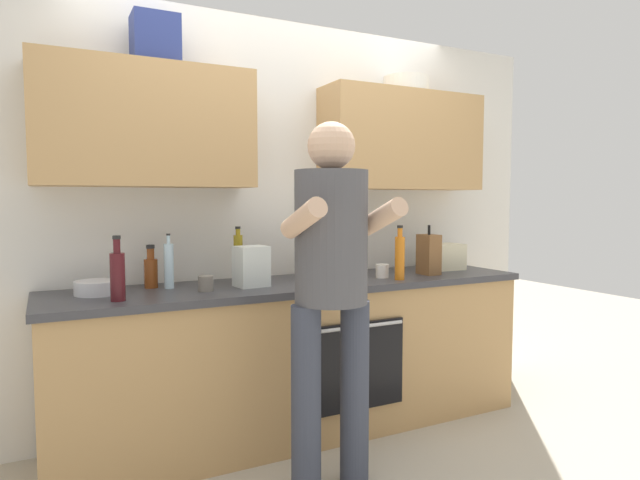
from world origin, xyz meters
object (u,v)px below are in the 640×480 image
at_px(cup_coffee, 382,271).
at_px(knife_block, 429,254).
at_px(bottle_juice, 400,256).
at_px(cup_stoneware, 206,284).
at_px(bottle_oil, 238,257).
at_px(person_standing, 332,275).
at_px(grocery_bag_bread, 339,262).
at_px(grocery_bag_rice, 443,257).
at_px(bottle_syrup, 309,262).
at_px(grocery_bag_produce, 251,266).
at_px(mixing_bowl, 97,288).
at_px(bottle_wine, 118,274).
at_px(bottle_water, 169,265).
at_px(bottle_vinegar, 151,270).

relative_size(cup_coffee, knife_block, 0.26).
xyz_separation_m(bottle_juice, cup_stoneware, (-1.15, 0.13, -0.10)).
bearing_deg(bottle_oil, bottle_juice, -23.13).
bearing_deg(person_standing, bottle_juice, 33.01).
relative_size(grocery_bag_bread, grocery_bag_rice, 1.00).
height_order(person_standing, knife_block, person_standing).
bearing_deg(bottle_syrup, bottle_juice, -23.50).
bearing_deg(bottle_oil, grocery_bag_bread, -7.96).
height_order(grocery_bag_produce, grocery_bag_bread, grocery_bag_produce).
bearing_deg(mixing_bowl, grocery_bag_rice, -0.52).
distance_m(bottle_wine, bottle_syrup, 1.11).
relative_size(bottle_syrup, grocery_bag_bread, 1.11).
xyz_separation_m(cup_coffee, mixing_bowl, (-1.62, 0.16, -0.01)).
bearing_deg(person_standing, cup_coffee, 41.15).
xyz_separation_m(mixing_bowl, grocery_bag_produce, (0.79, -0.11, 0.08)).
relative_size(cup_stoneware, grocery_bag_produce, 0.36).
bearing_deg(cup_coffee, bottle_syrup, 167.88).
height_order(bottle_water, cup_stoneware, bottle_water).
bearing_deg(bottle_juice, grocery_bag_produce, 169.18).
bearing_deg(bottle_vinegar, person_standing, -51.02).
xyz_separation_m(person_standing, bottle_oil, (-0.17, 0.84, 0.02)).
bearing_deg(bottle_vinegar, grocery_bag_rice, -3.18).
bearing_deg(bottle_water, bottle_oil, 10.19).
distance_m(bottle_water, grocery_bag_rice, 1.85).
height_order(bottle_water, bottle_oil, bottle_oil).
bearing_deg(cup_coffee, bottle_vinegar, 169.45).
relative_size(cup_coffee, grocery_bag_produce, 0.37).
distance_m(bottle_syrup, knife_block, 0.81).
bearing_deg(grocery_bag_produce, grocery_bag_rice, 3.77).
height_order(bottle_juice, cup_stoneware, bottle_juice).
distance_m(person_standing, grocery_bag_rice, 1.46).
bearing_deg(grocery_bag_bread, bottle_vinegar, 175.95).
distance_m(bottle_juice, cup_stoneware, 1.16).
bearing_deg(grocery_bag_bread, bottle_oil, 172.04).
xyz_separation_m(bottle_vinegar, knife_block, (1.69, -0.26, 0.03)).
relative_size(bottle_water, cup_coffee, 3.58).
height_order(bottle_syrup, bottle_juice, bottle_juice).
bearing_deg(person_standing, grocery_bag_produce, 104.91).
bearing_deg(bottle_water, cup_stoneware, -48.76).
bearing_deg(bottle_vinegar, bottle_juice, -14.95).
distance_m(bottle_juice, cup_coffee, 0.16).
height_order(person_standing, bottle_syrup, person_standing).
bearing_deg(grocery_bag_produce, mixing_bowl, 171.76).
height_order(cup_stoneware, grocery_bag_bread, grocery_bag_bread).
xyz_separation_m(grocery_bag_bread, grocery_bag_rice, (0.80, -0.03, -0.00)).
bearing_deg(bottle_water, person_standing, -52.40).
distance_m(cup_coffee, grocery_bag_bread, 0.27).
bearing_deg(bottle_wine, bottle_syrup, 9.14).
xyz_separation_m(bottle_syrup, cup_coffee, (0.46, -0.10, -0.07)).
bearing_deg(person_standing, bottle_vinegar, 128.98).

